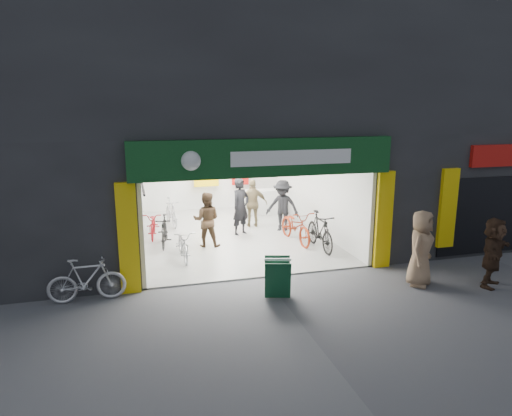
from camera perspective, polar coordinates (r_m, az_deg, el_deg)
name	(u,v)px	position (r m, az deg, el deg)	size (l,w,h in m)	color
ground	(265,278)	(11.64, 1.09, -8.71)	(60.00, 60.00, 0.00)	#56565B
building	(249,103)	(15.88, -0.85, 12.97)	(17.00, 10.27, 8.00)	#232326
bike_left_front	(183,244)	(13.03, -9.08, -4.44)	(0.59, 1.69, 0.89)	#A6A7AB
bike_left_midfront	(164,231)	(14.29, -11.39, -2.85)	(0.45, 1.58, 0.95)	black
bike_left_midback	(153,224)	(15.32, -12.72, -2.02)	(0.58, 1.65, 0.87)	maroon
bike_left_back	(171,212)	(16.62, -10.56, -0.53)	(0.47, 1.66, 1.00)	#A9A8AD
bike_right_front	(320,231)	(13.78, 7.99, -2.89)	(0.54, 1.91, 1.15)	black
bike_right_mid	(296,226)	(14.41, 4.98, -2.27)	(0.71, 2.03, 1.07)	maroon
bike_right_back	(282,208)	(17.20, 3.26, 0.06)	(0.45, 1.60, 0.96)	silver
parked_bike	(87,280)	(10.82, -20.42, -8.43)	(0.47, 1.67, 1.00)	silver
customer_a	(241,207)	(15.08, -1.92, 0.12)	(0.70, 0.46, 1.92)	black
customer_b	(206,220)	(13.91, -6.21, -1.50)	(0.83, 0.65, 1.71)	#3E2B1C
customer_c	(282,206)	(15.53, 3.33, 0.22)	(1.15, 0.66, 1.79)	black
customer_d	(253,204)	(16.04, -0.38, 0.54)	(1.01, 0.42, 1.73)	olive
pedestrian_near	(421,248)	(11.60, 19.90, -4.76)	(0.90, 0.59, 1.85)	#927155
pedestrian_far	(493,252)	(12.23, 27.51, -4.95)	(1.57, 0.50, 1.69)	#3B271A
sandwich_board	(278,277)	(10.37, 2.71, -8.59)	(0.71, 0.73, 0.89)	#0F3D22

